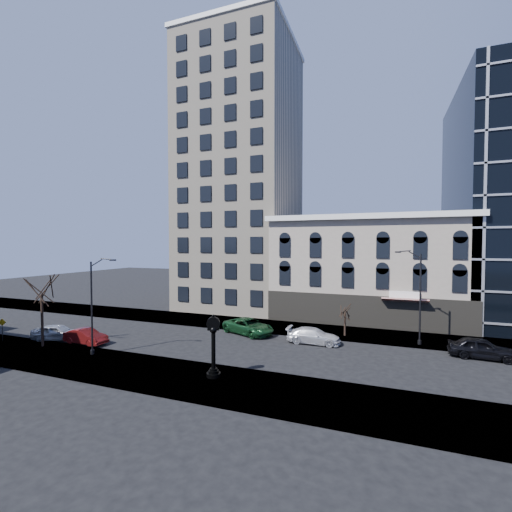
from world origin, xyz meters
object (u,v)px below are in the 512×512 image
at_px(street_clock, 213,349).
at_px(car_near_b, 86,336).
at_px(warning_sign, 2,326).
at_px(car_near_a, 57,332).
at_px(street_lamp_near, 98,280).

bearing_deg(street_clock, car_near_b, 146.41).
height_order(warning_sign, car_near_a, warning_sign).
height_order(street_clock, car_near_b, street_clock).
relative_size(street_lamp_near, car_near_b, 1.92).
bearing_deg(street_lamp_near, warning_sign, 167.43).
bearing_deg(car_near_b, warning_sign, 108.66).
xyz_separation_m(street_clock, car_near_b, (-14.80, 3.08, -1.36)).
xyz_separation_m(street_clock, street_lamp_near, (-11.00, 0.87, 4.16)).
xyz_separation_m(warning_sign, car_near_b, (7.69, 2.39, -0.88)).
height_order(street_clock, street_lamp_near, street_lamp_near).
height_order(street_lamp_near, car_near_a, street_lamp_near).
distance_m(street_lamp_near, warning_sign, 12.40).
distance_m(street_clock, car_near_b, 15.18).
bearing_deg(street_clock, car_near_a, 148.78).
xyz_separation_m(street_lamp_near, car_near_a, (-7.36, 2.17, -5.46)).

